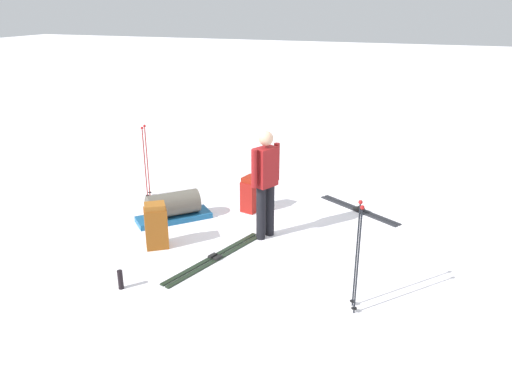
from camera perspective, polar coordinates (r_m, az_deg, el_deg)
ground_plane at (r=8.07m, az=0.00°, el=-4.65°), size 80.00×80.00×0.00m
skier_standing at (r=7.59m, az=1.09°, el=1.45°), size 0.53×0.34×1.70m
ski_pair_near at (r=7.32m, az=-4.66°, el=-7.45°), size 1.92×0.76×0.05m
ski_pair_far at (r=9.09m, az=11.55°, el=-1.99°), size 1.03×1.54×0.05m
backpack_large_dark at (r=8.79m, az=-0.56°, el=-0.25°), size 0.37×0.32×0.63m
backpack_bright at (r=7.64m, az=-11.25°, el=-3.79°), size 0.42×0.43×0.70m
ski_poles_planted_near at (r=9.50m, az=-12.38°, el=3.74°), size 0.23×0.12×1.38m
ski_poles_planted_far at (r=5.94m, az=11.44°, el=-6.73°), size 0.22×0.11×1.38m
gear_sled at (r=8.57m, az=-9.35°, el=-1.73°), size 1.20×1.18×0.49m
thermos_bottle at (r=6.77m, az=-15.11°, el=-9.56°), size 0.07×0.07×0.26m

